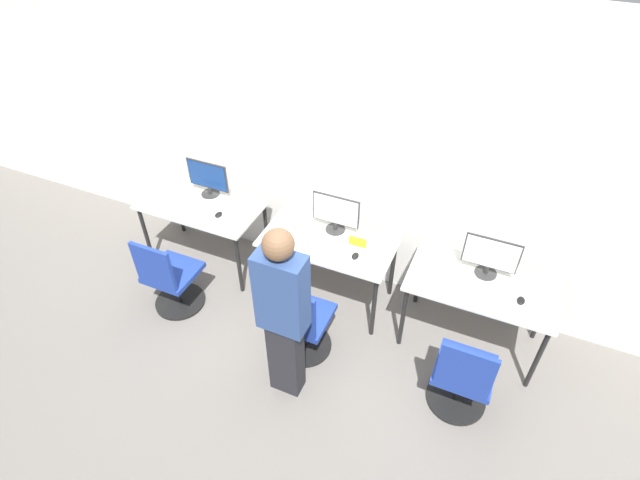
% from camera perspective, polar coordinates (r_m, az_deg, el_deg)
% --- Properties ---
extents(ground_plane, '(20.00, 20.00, 0.00)m').
position_cam_1_polar(ground_plane, '(4.80, -0.64, -8.97)').
color(ground_plane, slate).
extents(wall_back, '(12.00, 0.05, 2.80)m').
position_cam_1_polar(wall_back, '(4.45, 3.41, 10.09)').
color(wall_back, silver).
rests_on(wall_back, ground_plane).
extents(desk_left, '(1.20, 0.66, 0.73)m').
position_cam_1_polar(desk_left, '(5.11, -13.32, 3.35)').
color(desk_left, silver).
rests_on(desk_left, ground_plane).
extents(monitor_left, '(0.45, 0.18, 0.37)m').
position_cam_1_polar(monitor_left, '(5.07, -12.69, 6.93)').
color(monitor_left, '#2D2D2D').
rests_on(monitor_left, desk_left).
extents(keyboard_left, '(0.44, 0.16, 0.02)m').
position_cam_1_polar(keyboard_left, '(5.00, -14.05, 3.60)').
color(keyboard_left, silver).
rests_on(keyboard_left, desk_left).
extents(mouse_left, '(0.06, 0.09, 0.03)m').
position_cam_1_polar(mouse_left, '(4.85, -11.52, 2.86)').
color(mouse_left, black).
rests_on(mouse_left, desk_left).
extents(office_chair_left, '(0.48, 0.48, 0.88)m').
position_cam_1_polar(office_chair_left, '(4.85, -16.73, -4.44)').
color(office_chair_left, black).
rests_on(office_chair_left, ground_plane).
extents(desk_center, '(1.20, 0.66, 0.73)m').
position_cam_1_polar(desk_center, '(4.55, 0.99, -0.73)').
color(desk_center, silver).
rests_on(desk_center, ground_plane).
extents(monitor_center, '(0.45, 0.18, 0.37)m').
position_cam_1_polar(monitor_center, '(4.49, 1.81, 3.10)').
color(monitor_center, '#2D2D2D').
rests_on(monitor_center, desk_center).
extents(keyboard_center, '(0.44, 0.16, 0.02)m').
position_cam_1_polar(keyboard_center, '(4.40, 0.38, -0.82)').
color(keyboard_center, silver).
rests_on(keyboard_center, desk_center).
extents(mouse_center, '(0.06, 0.09, 0.03)m').
position_cam_1_polar(mouse_center, '(4.32, 4.05, -1.82)').
color(mouse_center, black).
rests_on(mouse_center, desk_center).
extents(office_chair_center, '(0.48, 0.48, 0.88)m').
position_cam_1_polar(office_chair_center, '(4.30, -2.14, -9.63)').
color(office_chair_center, black).
rests_on(office_chair_center, ground_plane).
extents(person_center, '(0.36, 0.22, 1.67)m').
position_cam_1_polar(person_center, '(3.65, -4.26, -8.20)').
color(person_center, '#232328').
rests_on(person_center, ground_plane).
extents(desk_right, '(1.20, 0.66, 0.73)m').
position_cam_1_polar(desk_right, '(4.36, 17.89, -5.47)').
color(desk_right, silver).
rests_on(desk_right, ground_plane).
extents(monitor_right, '(0.45, 0.18, 0.37)m').
position_cam_1_polar(monitor_right, '(4.27, 18.91, -1.78)').
color(monitor_right, '#2D2D2D').
rests_on(monitor_right, desk_right).
extents(keyboard_right, '(0.44, 0.16, 0.02)m').
position_cam_1_polar(keyboard_right, '(4.21, 17.87, -5.66)').
color(keyboard_right, silver).
rests_on(keyboard_right, desk_right).
extents(mouse_right, '(0.06, 0.09, 0.03)m').
position_cam_1_polar(mouse_right, '(4.24, 21.99, -6.43)').
color(mouse_right, black).
rests_on(mouse_right, desk_right).
extents(office_chair_right, '(0.48, 0.48, 0.88)m').
position_cam_1_polar(office_chair_right, '(4.12, 15.90, -15.08)').
color(office_chair_right, black).
rests_on(office_chair_right, ground_plane).
extents(placard_center, '(0.16, 0.03, 0.08)m').
position_cam_1_polar(placard_center, '(4.42, 4.34, -0.21)').
color(placard_center, yellow).
rests_on(placard_center, desk_center).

